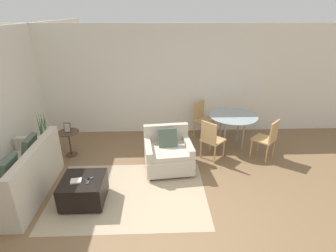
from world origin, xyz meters
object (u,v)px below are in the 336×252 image
at_px(dining_table, 233,119).
at_px(ottoman, 84,190).
at_px(tv_remote_primary, 88,181).
at_px(dining_chair_near_right, 268,137).
at_px(picture_frame, 67,128).
at_px(book_stack, 76,181).
at_px(side_table, 69,139).
at_px(dining_chair_near_left, 211,138).
at_px(potted_plant, 47,144).
at_px(armchair, 168,153).
at_px(couch, 22,179).
at_px(dining_chair_far_left, 202,116).
at_px(tv_remote_secondary, 90,179).

bearing_deg(dining_table, ottoman, -147.23).
distance_m(tv_remote_primary, dining_chair_near_right, 3.78).
relative_size(picture_frame, dining_chair_near_right, 0.23).
height_order(tv_remote_primary, picture_frame, picture_frame).
xyz_separation_m(book_stack, dining_table, (3.09, 1.99, 0.23)).
bearing_deg(side_table, tv_remote_primary, -63.85).
bearing_deg(dining_chair_near_left, book_stack, -150.97).
bearing_deg(dining_table, potted_plant, -175.66).
bearing_deg(dining_chair_near_left, armchair, -161.49).
bearing_deg(armchair, couch, -163.08).
bearing_deg(dining_chair_far_left, couch, -146.31).
height_order(dining_chair_near_left, dining_chair_near_right, same).
relative_size(couch, tv_remote_secondary, 14.07).
height_order(book_stack, dining_table, dining_table).
height_order(dining_table, dining_chair_far_left, dining_chair_far_left).
distance_m(dining_table, dining_chair_far_left, 0.89).
xyz_separation_m(potted_plant, dining_chair_near_right, (4.86, -0.30, 0.25)).
bearing_deg(picture_frame, tv_remote_primary, -63.85).
bearing_deg(dining_table, tv_remote_primary, -145.46).
xyz_separation_m(armchair, dining_chair_near_left, (0.93, 0.31, 0.18)).
relative_size(dining_table, dining_chair_far_left, 1.24).
xyz_separation_m(side_table, dining_chair_near_right, (4.34, -0.29, 0.11)).
bearing_deg(ottoman, tv_remote_secondary, 2.01).
bearing_deg(dining_chair_near_left, dining_chair_near_right, 0.00).
xyz_separation_m(potted_plant, dining_table, (4.24, 0.32, 0.42)).
distance_m(tv_remote_secondary, dining_chair_near_left, 2.62).
relative_size(armchair, book_stack, 5.27).
distance_m(tv_remote_primary, dining_chair_near_left, 2.66).
height_order(ottoman, dining_chair_near_right, dining_chair_near_right).
bearing_deg(ottoman, picture_frame, 113.69).
relative_size(book_stack, side_table, 0.33).
xyz_separation_m(side_table, dining_table, (3.72, 0.33, 0.28)).
bearing_deg(dining_chair_near_right, ottoman, -160.06).
distance_m(dining_chair_near_right, dining_chair_far_left, 1.76).
bearing_deg(ottoman, book_stack, -146.28).
xyz_separation_m(tv_remote_primary, tv_remote_secondary, (0.01, 0.06, 0.00)).
distance_m(ottoman, tv_remote_secondary, 0.24).
height_order(book_stack, tv_remote_primary, book_stack).
xyz_separation_m(potted_plant, side_table, (0.52, -0.00, 0.14)).
height_order(ottoman, dining_chair_near_left, dining_chair_near_left).
height_order(potted_plant, dining_chair_far_left, potted_plant).
relative_size(tv_remote_primary, dining_chair_near_left, 0.18).
relative_size(tv_remote_secondary, dining_table, 0.12).
bearing_deg(dining_chair_far_left, dining_chair_near_right, -45.00).
relative_size(couch, dining_chair_far_left, 2.05).
bearing_deg(tv_remote_primary, tv_remote_secondary, 81.89).
height_order(tv_remote_secondary, dining_chair_far_left, dining_chair_far_left).
height_order(couch, tv_remote_secondary, couch).
xyz_separation_m(potted_plant, picture_frame, (0.52, -0.00, 0.41)).
xyz_separation_m(ottoman, side_table, (-0.71, 1.61, 0.16)).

